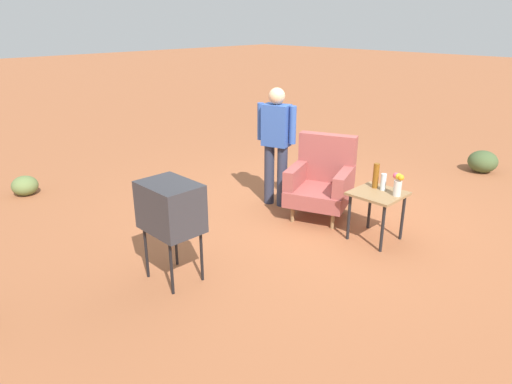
# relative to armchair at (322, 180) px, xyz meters

# --- Properties ---
(ground_plane) EXTENTS (60.00, 60.00, 0.00)m
(ground_plane) POSITION_rel_armchair_xyz_m (-0.14, -0.04, -0.50)
(ground_plane) COLOR #A05B38
(armchair) EXTENTS (0.99, 1.01, 1.06)m
(armchair) POSITION_rel_armchair_xyz_m (0.00, 0.00, 0.00)
(armchair) COLOR #937047
(armchair) RESTS_ON ground
(side_table) EXTENTS (0.56, 0.56, 0.60)m
(side_table) POSITION_rel_armchair_xyz_m (0.92, -0.13, 0.01)
(side_table) COLOR black
(side_table) RESTS_ON ground
(tv_on_stand) EXTENTS (0.60, 0.45, 1.03)m
(tv_on_stand) POSITION_rel_armchair_xyz_m (-0.03, -2.35, 0.28)
(tv_on_stand) COLOR black
(tv_on_stand) RESTS_ON ground
(person_standing) EXTENTS (0.55, 0.31, 1.64)m
(person_standing) POSITION_rel_armchair_xyz_m (-0.68, -0.15, 0.44)
(person_standing) COLOR #2D3347
(person_standing) RESTS_ON ground
(bottle_tall_amber) EXTENTS (0.07, 0.07, 0.30)m
(bottle_tall_amber) POSITION_rel_armchair_xyz_m (0.80, -0.02, 0.25)
(bottle_tall_amber) COLOR brown
(bottle_tall_amber) RESTS_ON side_table
(bottle_short_clear) EXTENTS (0.06, 0.06, 0.20)m
(bottle_short_clear) POSITION_rel_armchair_xyz_m (0.91, -0.03, 0.20)
(bottle_short_clear) COLOR silver
(bottle_short_clear) RESTS_ON side_table
(flower_vase) EXTENTS (0.14, 0.10, 0.27)m
(flower_vase) POSITION_rel_armchair_xyz_m (1.12, -0.08, 0.25)
(flower_vase) COLOR silver
(flower_vase) RESTS_ON side_table
(shrub_near) EXTENTS (0.38, 0.38, 0.29)m
(shrub_near) POSITION_rel_armchair_xyz_m (-3.57, -2.55, -0.35)
(shrub_near) COLOR olive
(shrub_near) RESTS_ON ground
(shrub_mid) EXTENTS (0.48, 0.48, 0.37)m
(shrub_mid) POSITION_rel_armchair_xyz_m (0.82, 3.44, -0.31)
(shrub_mid) COLOR #475B33
(shrub_mid) RESTS_ON ground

